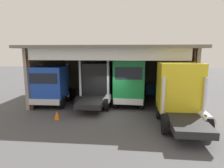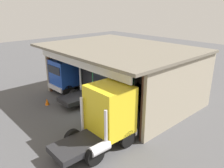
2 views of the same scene
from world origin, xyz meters
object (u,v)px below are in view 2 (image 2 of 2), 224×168
Objects in this scene: traffic_cone at (47,102)px; oil_drum at (176,94)px; truck_yellow_center_left_bay at (106,116)px; truck_blue_right_bay at (67,74)px; truck_black_center_bay at (97,81)px; tool_cart at (171,97)px; truck_green_yard_outside at (115,87)px.

oil_drum is at bearing 54.59° from traffic_cone.
oil_drum is at bearing 97.23° from truck_yellow_center_left_bay.
traffic_cone is at bearing -125.41° from oil_drum.
truck_blue_right_bay is 9.89m from truck_yellow_center_left_bay.
truck_blue_right_bay is at bearing -167.23° from truck_black_center_bay.
tool_cart is (0.15, -1.07, 0.05)m from oil_drum.
truck_yellow_center_left_bay is at bearing -83.74° from tool_cart.
truck_green_yard_outside is 6.30m from oil_drum.
truck_green_yard_outside reaches higher than truck_black_center_bay.
truck_blue_right_bay reaches higher than oil_drum.
truck_black_center_bay is 5.12× the size of tool_cart.
truck_blue_right_bay is at bearing 7.16° from truck_green_yard_outside.
truck_green_yard_outside is at bearing -177.09° from truck_blue_right_bay.
truck_black_center_bay is 1.01× the size of truck_yellow_center_left_bay.
tool_cart is at bearing 50.60° from traffic_cone.
truck_black_center_bay is at bearing 63.59° from traffic_cone.
truck_green_yard_outside is at bearing 131.38° from truck_yellow_center_left_bay.
truck_green_yard_outside reaches higher than tool_cart.
truck_green_yard_outside is (6.29, 0.49, 0.29)m from truck_blue_right_bay.
truck_green_yard_outside is 5.38m from tool_cart.
traffic_cone is at bearing -116.10° from truck_black_center_bay.
tool_cart is at bearing 42.30° from truck_black_center_bay.
truck_green_yard_outside is 7.81× the size of traffic_cone.
truck_black_center_bay is 6.67m from tool_cart.
oil_drum is (2.03, 5.77, -1.52)m from truck_green_yard_outside.
truck_yellow_center_left_bay is at bearing -0.06° from traffic_cone.
truck_black_center_bay is 6.98m from truck_yellow_center_left_bay.
truck_yellow_center_left_bay is (5.78, -3.91, 0.14)m from truck_black_center_bay.
truck_green_yard_outside is 0.86× the size of truck_yellow_center_left_bay.
truck_blue_right_bay is 8.23× the size of traffic_cone.
truck_yellow_center_left_bay is at bearing -83.53° from oil_drum.
truck_green_yard_outside is at bearing -114.95° from tool_cart.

